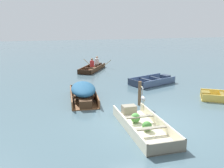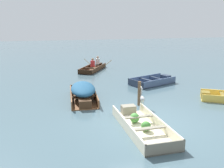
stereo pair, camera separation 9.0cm
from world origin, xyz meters
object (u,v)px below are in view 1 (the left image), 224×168
heron_on_dinghy (143,98)px  skiff_slate_blue_far_moored (154,81)px  skiff_wooden_brown_mid_moored (83,91)px  mooring_post (140,93)px  dinghy_cream_foreground (142,124)px  rowboat_dark_varnish_with_crew (93,67)px

heron_on_dinghy → skiff_slate_blue_far_moored: bearing=61.7°
skiff_wooden_brown_mid_moored → mooring_post: (2.18, -1.32, 0.09)m
skiff_wooden_brown_mid_moored → heron_on_dinghy: bearing=-59.9°
heron_on_dinghy → mooring_post: bearing=72.5°
dinghy_cream_foreground → skiff_wooden_brown_mid_moored: bearing=111.8°
mooring_post → skiff_wooden_brown_mid_moored: bearing=148.9°
heron_on_dinghy → mooring_post: heron_on_dinghy is taller
rowboat_dark_varnish_with_crew → mooring_post: (0.39, -8.32, 0.34)m
skiff_wooden_brown_mid_moored → heron_on_dinghy: (1.68, -2.91, 0.41)m
skiff_wooden_brown_mid_moored → skiff_slate_blue_far_moored: size_ratio=1.01×
dinghy_cream_foreground → skiff_slate_blue_far_moored: size_ratio=1.16×
dinghy_cream_foreground → skiff_slate_blue_far_moored: same height
skiff_wooden_brown_mid_moored → rowboat_dark_varnish_with_crew: rowboat_dark_varnish_with_crew is taller
mooring_post → rowboat_dark_varnish_with_crew: bearing=92.7°
dinghy_cream_foreground → heron_on_dinghy: heron_on_dinghy is taller
skiff_wooden_brown_mid_moored → rowboat_dark_varnish_with_crew: bearing=75.7°
mooring_post → dinghy_cream_foreground: bearing=-109.3°
dinghy_cream_foreground → heron_on_dinghy: size_ratio=3.89×
skiff_wooden_brown_mid_moored → mooring_post: size_ratio=2.76×
skiff_wooden_brown_mid_moored → skiff_slate_blue_far_moored: bearing=25.1°
rowboat_dark_varnish_with_crew → heron_on_dinghy: bearing=-90.6°
skiff_slate_blue_far_moored → dinghy_cream_foreground: bearing=-117.9°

